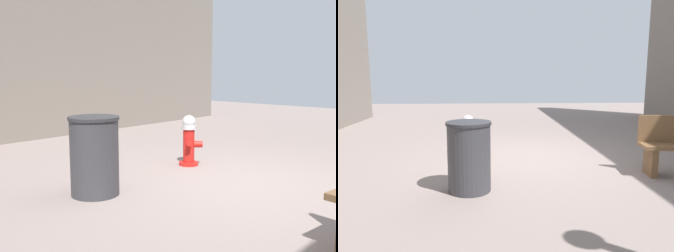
# 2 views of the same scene
# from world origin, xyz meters

# --- Properties ---
(ground_plane) EXTENTS (23.40, 23.40, 0.00)m
(ground_plane) POSITION_xyz_m (0.00, 0.00, 0.00)
(ground_plane) COLOR gray
(fire_hydrant) EXTENTS (0.37, 0.37, 0.82)m
(fire_hydrant) POSITION_xyz_m (1.25, -0.33, 0.41)
(fire_hydrant) COLOR red
(fire_hydrant) RESTS_ON ground_plane
(trash_bin) EXTENTS (0.62, 0.62, 0.97)m
(trash_bin) POSITION_xyz_m (1.12, 1.66, 0.49)
(trash_bin) COLOR #38383D
(trash_bin) RESTS_ON ground_plane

